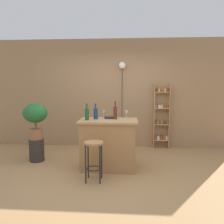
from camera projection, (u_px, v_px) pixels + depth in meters
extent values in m
plane|color=#A37A4C|center=(107.00, 174.00, 4.17)|extent=(12.00, 12.00, 0.00)
cube|color=#997551|center=(114.00, 94.00, 5.94)|extent=(6.40, 0.10, 2.80)
cube|color=#9E7042|center=(109.00, 145.00, 4.41)|extent=(1.02, 0.63, 0.92)
cube|color=#A87F51|center=(108.00, 121.00, 4.36)|extent=(1.11, 0.68, 0.04)
cylinder|color=black|center=(86.00, 165.00, 3.72)|extent=(0.02, 0.02, 0.64)
cylinder|color=black|center=(100.00, 165.00, 3.70)|extent=(0.02, 0.02, 0.64)
cylinder|color=black|center=(88.00, 160.00, 3.95)|extent=(0.02, 0.02, 0.64)
cylinder|color=black|center=(102.00, 160.00, 3.93)|extent=(0.02, 0.02, 0.64)
torus|color=black|center=(94.00, 168.00, 3.84)|extent=(0.25, 0.25, 0.02)
cylinder|color=#9E7042|center=(94.00, 143.00, 3.78)|extent=(0.33, 0.33, 0.03)
cube|color=tan|center=(154.00, 116.00, 5.79)|extent=(0.02, 0.13, 1.65)
cube|color=tan|center=(169.00, 117.00, 5.77)|extent=(0.02, 0.13, 1.65)
cube|color=tan|center=(161.00, 140.00, 5.85)|extent=(0.36, 0.13, 0.02)
cylinder|color=#994C23|center=(155.00, 138.00, 5.86)|extent=(0.07, 0.07, 0.10)
cylinder|color=silver|center=(158.00, 138.00, 5.85)|extent=(0.07, 0.07, 0.10)
cylinder|color=#994C23|center=(161.00, 138.00, 5.85)|extent=(0.07, 0.07, 0.10)
cylinder|color=#994C23|center=(164.00, 138.00, 5.84)|extent=(0.07, 0.07, 0.10)
cylinder|color=silver|center=(167.00, 138.00, 5.84)|extent=(0.07, 0.07, 0.10)
cube|color=tan|center=(161.00, 124.00, 5.81)|extent=(0.36, 0.13, 0.02)
cylinder|color=#4C7033|center=(156.00, 122.00, 5.82)|extent=(0.06, 0.06, 0.08)
cylinder|color=#AD7A38|center=(158.00, 122.00, 5.81)|extent=(0.06, 0.06, 0.08)
cylinder|color=#AD7A38|center=(162.00, 123.00, 5.80)|extent=(0.06, 0.06, 0.08)
cylinder|color=brown|center=(165.00, 123.00, 5.79)|extent=(0.06, 0.06, 0.08)
cylinder|color=#4C7033|center=(167.00, 123.00, 5.79)|extent=(0.06, 0.06, 0.08)
cube|color=tan|center=(162.00, 108.00, 5.76)|extent=(0.36, 0.13, 0.02)
cylinder|color=#AD7A38|center=(156.00, 106.00, 5.77)|extent=(0.07, 0.07, 0.08)
cylinder|color=silver|center=(159.00, 106.00, 5.76)|extent=(0.07, 0.07, 0.08)
cylinder|color=beige|center=(162.00, 106.00, 5.75)|extent=(0.07, 0.07, 0.08)
cylinder|color=#994C23|center=(165.00, 106.00, 5.75)|extent=(0.07, 0.07, 0.08)
cylinder|color=#994C23|center=(168.00, 107.00, 5.73)|extent=(0.07, 0.07, 0.08)
cube|color=tan|center=(162.00, 92.00, 5.71)|extent=(0.36, 0.13, 0.02)
cylinder|color=brown|center=(156.00, 90.00, 5.71)|extent=(0.06, 0.06, 0.08)
cylinder|color=gold|center=(159.00, 90.00, 5.72)|extent=(0.06, 0.06, 0.08)
cylinder|color=#994C23|center=(162.00, 90.00, 5.70)|extent=(0.06, 0.06, 0.08)
cylinder|color=gold|center=(165.00, 90.00, 5.70)|extent=(0.06, 0.06, 0.08)
cylinder|color=brown|center=(168.00, 90.00, 5.68)|extent=(0.06, 0.06, 0.08)
cylinder|color=#2D2823|center=(37.00, 150.00, 4.85)|extent=(0.31, 0.31, 0.48)
cylinder|color=#935B3D|center=(36.00, 134.00, 4.81)|extent=(0.28, 0.28, 0.22)
cylinder|color=brown|center=(36.00, 125.00, 4.79)|extent=(0.03, 0.03, 0.16)
ellipsoid|color=#23602D|center=(35.00, 113.00, 4.76)|extent=(0.51, 0.46, 0.41)
cylinder|color=#5B2319|center=(115.00, 113.00, 4.42)|extent=(0.08, 0.08, 0.24)
cylinder|color=#5B2319|center=(115.00, 104.00, 4.40)|extent=(0.03, 0.03, 0.09)
cylinder|color=black|center=(115.00, 102.00, 4.40)|extent=(0.03, 0.03, 0.01)
cylinder|color=navy|center=(96.00, 114.00, 4.43)|extent=(0.08, 0.08, 0.21)
cylinder|color=navy|center=(96.00, 106.00, 4.41)|extent=(0.03, 0.03, 0.08)
cylinder|color=black|center=(96.00, 104.00, 4.41)|extent=(0.03, 0.03, 0.01)
cylinder|color=#194C23|center=(87.00, 114.00, 4.31)|extent=(0.08, 0.08, 0.22)
cylinder|color=#194C23|center=(87.00, 107.00, 4.29)|extent=(0.03, 0.03, 0.08)
cylinder|color=black|center=(87.00, 104.00, 4.28)|extent=(0.03, 0.03, 0.01)
cylinder|color=silver|center=(126.00, 118.00, 4.54)|extent=(0.06, 0.06, 0.00)
cylinder|color=silver|center=(126.00, 116.00, 4.53)|extent=(0.01, 0.01, 0.08)
cone|color=silver|center=(126.00, 112.00, 4.52)|extent=(0.07, 0.07, 0.08)
cylinder|color=silver|center=(104.00, 118.00, 4.53)|extent=(0.06, 0.06, 0.00)
cylinder|color=silver|center=(104.00, 116.00, 4.52)|extent=(0.01, 0.01, 0.08)
cone|color=silver|center=(104.00, 112.00, 4.51)|extent=(0.07, 0.07, 0.08)
cube|color=black|center=(110.00, 118.00, 4.52)|extent=(0.24, 0.20, 0.03)
cylinder|color=black|center=(122.00, 107.00, 5.85)|extent=(0.01, 0.01, 2.12)
sphere|color=white|center=(122.00, 65.00, 5.73)|extent=(0.18, 0.18, 0.18)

